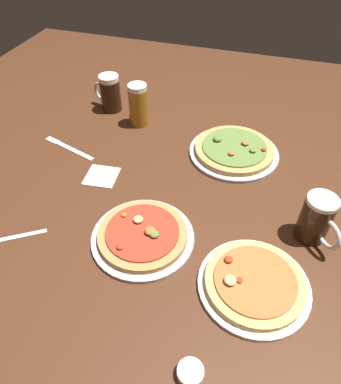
# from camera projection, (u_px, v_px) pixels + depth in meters

# --- Properties ---
(ground_plane) EXTENTS (2.40, 2.40, 0.03)m
(ground_plane) POSITION_uv_depth(u_px,v_px,m) (170.00, 200.00, 1.13)
(ground_plane) COLOR #4C2816
(pizza_plate_near) EXTENTS (0.28, 0.28, 0.05)m
(pizza_plate_near) POSITION_uv_depth(u_px,v_px,m) (254.00, 283.00, 0.87)
(pizza_plate_near) COLOR silver
(pizza_plate_near) RESTS_ON ground_plane
(pizza_plate_far) EXTENTS (0.32, 0.32, 0.05)m
(pizza_plate_far) POSITION_uv_depth(u_px,v_px,m) (234.00, 150.00, 1.26)
(pizza_plate_far) COLOR #B2B2B7
(pizza_plate_far) RESTS_ON ground_plane
(pizza_plate_side) EXTENTS (0.29, 0.29, 0.05)m
(pizza_plate_side) POSITION_uv_depth(u_px,v_px,m) (143.00, 235.00, 0.98)
(pizza_plate_side) COLOR #B2B2B7
(pizza_plate_side) RESTS_ON ground_plane
(beer_mug_dark) EXTENTS (0.13, 0.08, 0.15)m
(beer_mug_dark) POSITION_uv_depth(u_px,v_px,m) (110.00, 93.00, 1.45)
(beer_mug_dark) COLOR black
(beer_mug_dark) RESTS_ON ground_plane
(beer_mug_amber) EXTENTS (0.08, 0.13, 0.17)m
(beer_mug_amber) POSITION_uv_depth(u_px,v_px,m) (138.00, 105.00, 1.36)
(beer_mug_amber) COLOR #9E6619
(beer_mug_amber) RESTS_ON ground_plane
(beer_mug_pale) EXTENTS (0.11, 0.12, 0.15)m
(beer_mug_pale) POSITION_uv_depth(u_px,v_px,m) (317.00, 219.00, 0.95)
(beer_mug_pale) COLOR black
(beer_mug_pale) RESTS_ON ground_plane
(ramekin_sauce) EXTENTS (0.06, 0.06, 0.03)m
(ramekin_sauce) POSITION_uv_depth(u_px,v_px,m) (190.00, 373.00, 0.72)
(ramekin_sauce) COLOR white
(ramekin_sauce) RESTS_ON ground_plane
(napkin_folded) EXTENTS (0.12, 0.12, 0.01)m
(napkin_folded) POSITION_uv_depth(u_px,v_px,m) (102.00, 176.00, 1.18)
(napkin_folded) COLOR white
(napkin_folded) RESTS_ON ground_plane
(fork_left) EXTENTS (0.20, 0.14, 0.01)m
(fork_left) POSITION_uv_depth(u_px,v_px,m) (3.00, 239.00, 0.99)
(fork_left) COLOR silver
(fork_left) RESTS_ON ground_plane
(knife_right) EXTENTS (0.23, 0.09, 0.01)m
(knife_right) POSITION_uv_depth(u_px,v_px,m) (69.00, 148.00, 1.30)
(knife_right) COLOR silver
(knife_right) RESTS_ON ground_plane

